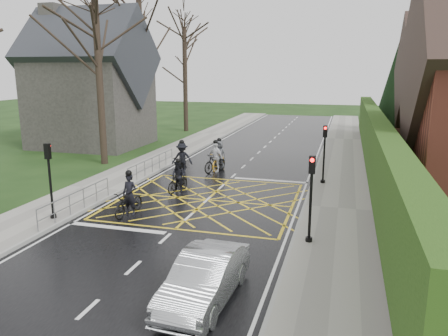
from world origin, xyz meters
The scene contains 22 objects.
ground centered at (0.00, 0.00, 0.00)m, with size 120.00×120.00×0.00m, color black.
road centered at (0.00, 0.00, 0.01)m, with size 9.00×80.00×0.01m, color black.
sidewalk_right centered at (6.00, 0.00, 0.07)m, with size 3.00×80.00×0.15m, color gray.
sidewalk_left centered at (-6.00, 0.00, 0.07)m, with size 3.00×80.00×0.15m, color gray.
stone_wall centered at (7.75, 6.00, 0.35)m, with size 0.50×38.00×0.70m, color slate.
hedge centered at (7.75, 6.00, 2.10)m, with size 0.90×38.00×2.80m, color #1A370F.
conifer centered at (10.75, 26.00, 4.99)m, with size 4.60×4.60×10.00m.
church centered at (-13.54, 12.00, 4.93)m, with size 8.80×7.80×11.00m.
tree_near centered at (-9.00, 6.00, 7.91)m, with size 9.24×9.24×11.44m.
tree_mid centered at (-10.00, 14.00, 8.63)m, with size 10.08×10.08×12.48m.
tree_far centered at (-9.30, 22.00, 7.19)m, with size 8.40×8.40×10.40m.
railing_south centered at (-4.65, -3.50, 0.78)m, with size 0.05×5.04×1.03m.
railing_north centered at (-4.65, 4.00, 0.79)m, with size 0.05×6.04×1.03m.
traffic_light_ne centered at (5.10, 4.20, 1.66)m, with size 0.24×0.31×3.21m.
traffic_light_se centered at (5.10, -4.20, 1.66)m, with size 0.24×0.31×3.21m.
traffic_light_sw centered at (-5.10, -4.50, 1.66)m, with size 0.24×0.31×3.21m.
cyclist_rear centered at (-2.51, -2.92, 0.63)m, with size 0.88×2.05×1.94m.
cyclist_back centered at (-1.83, 0.96, 0.65)m, with size 0.88×1.78×1.72m.
cyclist_mid centered at (-2.97, 4.45, 0.76)m, with size 1.31×2.21×2.07m.
cyclist_front centered at (-1.30, 5.63, 0.72)m, with size 1.25×2.02×1.96m.
cyclist_lead centered at (-1.27, 6.31, 0.68)m, with size 0.91×2.06×1.97m.
car centered at (2.76, -8.77, 0.66)m, with size 1.40×4.00×1.32m, color #A2A5A9.
Camera 1 is at (6.12, -18.81, 6.04)m, focal length 35.00 mm.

